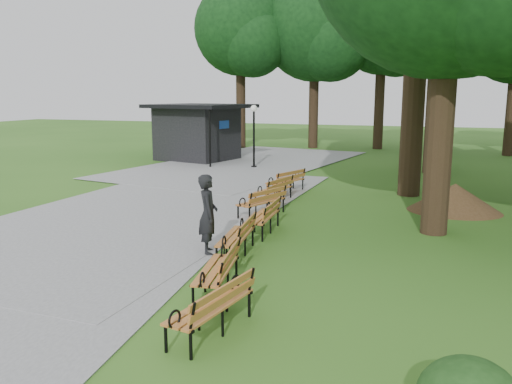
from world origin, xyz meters
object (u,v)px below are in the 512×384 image
(bench_3, at_px, (263,217))
(bench_4, at_px, (261,202))
(bench_6, at_px, (285,181))
(bench_2, at_px, (236,237))
(lamp_post, at_px, (254,123))
(bench_1, at_px, (216,270))
(kiosk, at_px, (197,132))
(bench_5, at_px, (274,190))
(bench_0, at_px, (210,307))
(person, at_px, (208,214))
(dirt_mound, at_px, (455,198))

(bench_3, distance_m, bench_4, 1.96)
(bench_6, bearing_deg, bench_2, 28.05)
(lamp_post, height_order, bench_1, lamp_post)
(bench_1, relative_size, bench_2, 1.00)
(bench_4, bearing_deg, kiosk, -126.26)
(bench_5, bearing_deg, kiosk, -129.75)
(bench_2, distance_m, bench_3, 2.07)
(bench_5, height_order, bench_6, same)
(bench_0, height_order, bench_3, same)
(person, height_order, bench_4, person)
(bench_2, bearing_deg, bench_3, 173.79)
(bench_0, distance_m, bench_6, 11.77)
(kiosk, bearing_deg, bench_5, -38.57)
(bench_0, bearing_deg, bench_4, -157.19)
(person, xyz_separation_m, bench_2, (0.64, 0.08, -0.49))
(bench_4, relative_size, bench_6, 1.00)
(bench_0, bearing_deg, bench_3, -159.35)
(person, xyz_separation_m, bench_3, (0.61, 2.15, -0.49))
(person, bearing_deg, bench_6, -23.46)
(bench_2, xyz_separation_m, bench_6, (-1.02, 7.74, 0.00))
(lamp_post, relative_size, bench_2, 1.63)
(bench_1, bearing_deg, bench_5, 179.59)
(kiosk, bearing_deg, bench_4, -42.87)
(bench_1, xyz_separation_m, bench_5, (-1.41, 8.22, 0.00))
(bench_4, xyz_separation_m, bench_6, (-0.33, 3.82, 0.00))
(kiosk, distance_m, lamp_post, 4.57)
(lamp_post, bearing_deg, bench_1, -73.18)
(dirt_mound, relative_size, bench_4, 1.27)
(bench_2, relative_size, bench_3, 1.00)
(dirt_mound, bearing_deg, bench_3, -138.11)
(bench_6, bearing_deg, bench_1, 29.12)
(bench_2, height_order, bench_3, same)
(bench_6, bearing_deg, bench_5, 23.51)
(bench_1, relative_size, bench_3, 1.00)
(person, relative_size, bench_5, 0.98)
(lamp_post, height_order, dirt_mound, lamp_post)
(bench_4, bearing_deg, lamp_post, -138.99)
(bench_1, distance_m, bench_6, 10.11)
(dirt_mound, height_order, bench_2, dirt_mound)
(bench_4, distance_m, bench_5, 2.05)
(kiosk, relative_size, dirt_mound, 2.04)
(bench_1, height_order, bench_3, same)
(bench_5, bearing_deg, bench_2, 21.57)
(dirt_mound, xyz_separation_m, bench_3, (-4.91, -4.40, -0.01))
(dirt_mound, relative_size, bench_2, 1.27)
(dirt_mound, distance_m, bench_5, 5.82)
(bench_0, height_order, bench_5, same)
(person, distance_m, bench_3, 2.29)
(lamp_post, relative_size, bench_5, 1.63)
(bench_1, height_order, bench_2, same)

